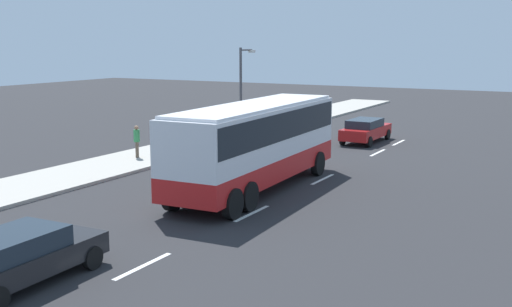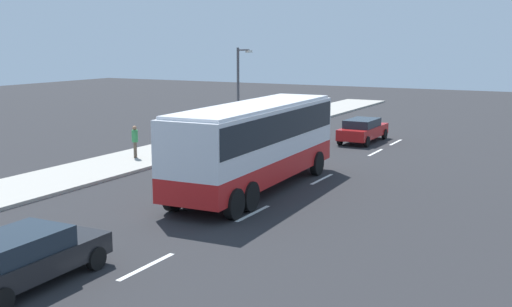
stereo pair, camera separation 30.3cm
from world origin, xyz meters
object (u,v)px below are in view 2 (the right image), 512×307
at_px(pedestrian_near_curb, 135,139).
at_px(street_lamp, 240,85).
at_px(car_black_sedan, 24,257).
at_px(car_red_compact, 363,130).
at_px(coach_bus, 256,137).

bearing_deg(pedestrian_near_curb, street_lamp, 52.73).
distance_m(car_black_sedan, street_lamp, 24.35).
distance_m(car_black_sedan, pedestrian_near_curb, 16.95).
relative_size(pedestrian_near_curb, street_lamp, 0.30).
distance_m(car_black_sedan, car_red_compact, 26.12).
height_order(coach_bus, car_red_compact, coach_bus).
relative_size(coach_bus, car_black_sedan, 2.45).
bearing_deg(car_black_sedan, coach_bus, -2.51).
bearing_deg(street_lamp, car_black_sedan, -163.31).
xyz_separation_m(coach_bus, pedestrian_near_curb, (2.82, 8.59, -1.10)).
bearing_deg(car_red_compact, coach_bus, -178.76).
distance_m(coach_bus, car_red_compact, 14.28).
xyz_separation_m(car_red_compact, street_lamp, (-2.93, 6.97, 2.64)).
bearing_deg(street_lamp, car_red_compact, -67.19).
bearing_deg(car_red_compact, car_black_sedan, -179.60).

